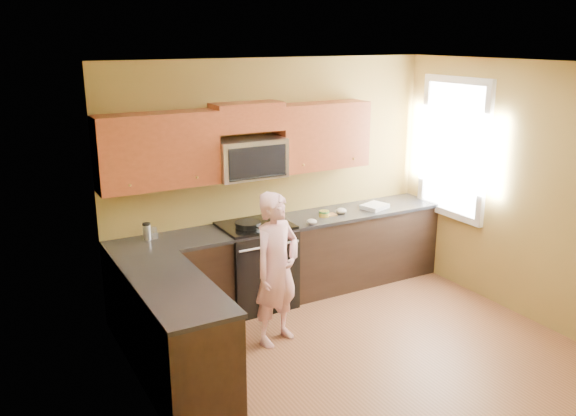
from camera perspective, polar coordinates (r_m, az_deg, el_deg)
floor at (r=5.78m, az=8.28°, el=-14.45°), size 4.00×4.00×0.00m
ceiling at (r=4.99m, az=9.56°, el=13.34°), size 4.00×4.00×0.00m
wall_back at (r=6.85m, az=-1.38°, el=2.86°), size 4.00×0.00×4.00m
wall_left at (r=4.35m, az=-12.55°, el=-5.49°), size 0.00×4.00×4.00m
wall_right at (r=6.61m, az=22.74°, el=1.08°), size 0.00×4.00×4.00m
cabinet_back_run at (r=6.87m, az=-0.16°, el=-5.05°), size 4.00×0.60×0.88m
cabinet_left_run at (r=5.33m, az=-10.73°, el=-11.94°), size 0.60×1.60×0.88m
countertop_back at (r=6.71m, az=-0.12°, el=-1.42°), size 4.00×0.62×0.04m
countertop_left at (r=5.14m, az=-10.89°, el=-7.39°), size 0.62×1.60×0.04m
stove at (r=6.67m, az=-3.08°, el=-5.44°), size 0.76×0.65×0.95m
microwave at (r=6.48m, az=-3.70°, el=2.96°), size 0.76×0.40×0.42m
upper_cab_left at (r=6.17m, az=-12.17°, el=1.94°), size 1.22×0.33×0.75m
upper_cab_right at (r=6.95m, az=3.20°, el=3.88°), size 1.12×0.33×0.75m
upper_cab_over_mw at (r=6.40m, az=-3.94°, el=8.70°), size 0.76×0.33×0.30m
window at (r=7.31m, az=15.58°, el=5.52°), size 0.06×1.06×1.66m
woman at (r=5.78m, az=-1.10°, el=-5.86°), size 0.64×0.53×1.52m
frying_pan at (r=6.41m, az=-3.84°, el=-1.85°), size 0.39×0.53×0.06m
butter_tub at (r=6.88m, az=3.47°, el=-0.82°), size 0.15×0.15×0.09m
toast_slice at (r=6.93m, az=4.14°, el=-0.64°), size 0.11×0.11×0.01m
napkin_a at (r=6.59m, az=2.30°, el=-1.32°), size 0.14×0.15×0.06m
napkin_b at (r=7.00m, az=5.12°, el=-0.27°), size 0.16×0.16×0.07m
dish_towel at (r=7.26m, az=8.29°, el=0.15°), size 0.36×0.32×0.05m
travel_mug at (r=6.27m, az=-13.30°, el=-2.96°), size 0.09×0.09×0.18m
glass_a at (r=6.27m, az=-12.71°, el=-2.35°), size 0.09×0.09×0.12m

